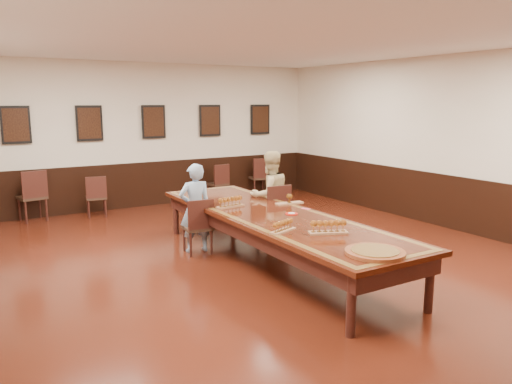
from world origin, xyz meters
TOP-DOWN VIEW (x-y plane):
  - floor at (0.00, 0.00)m, footprint 8.00×10.00m
  - ceiling at (0.00, 0.00)m, footprint 8.00×10.00m
  - wall_back at (0.00, 5.01)m, footprint 8.00×0.02m
  - wall_right at (4.01, 0.00)m, footprint 0.02×10.00m
  - chair_man at (-0.72, 1.09)m, footprint 0.46×0.49m
  - chair_woman at (0.71, 1.12)m, footprint 0.47×0.51m
  - spare_chair_a at (-2.64, 4.75)m, footprint 0.57×0.60m
  - spare_chair_b at (-1.46, 4.48)m, footprint 0.46×0.49m
  - spare_chair_c at (1.41, 4.62)m, footprint 0.47×0.51m
  - spare_chair_d at (2.65, 4.77)m, footprint 0.52×0.56m
  - person_man at (-0.71, 1.18)m, footprint 0.55×0.39m
  - person_woman at (0.72, 1.22)m, footprint 0.78×0.62m
  - pink_phone at (0.60, 0.04)m, footprint 0.11×0.15m
  - wainscoting at (0.00, 0.00)m, footprint 8.00×10.00m
  - conference_table at (0.00, 0.00)m, footprint 1.40×5.00m
  - posters at (0.00, 4.94)m, footprint 6.14×0.04m
  - flight_a at (-0.31, 0.74)m, footprint 0.47×0.20m
  - flight_b at (0.60, 0.47)m, footprint 0.46×0.18m
  - flight_c at (-0.44, -0.88)m, footprint 0.43×0.26m
  - flight_d at (-0.01, -1.24)m, footprint 0.50×0.33m
  - red_plate_grp at (0.22, -0.14)m, footprint 0.18×0.18m
  - carved_platter at (-0.12, -2.15)m, footprint 0.82×0.82m

SIDE VIEW (x-z plane):
  - floor at x=0.00m, z-range -0.02..0.00m
  - spare_chair_b at x=-1.46m, z-range 0.00..0.86m
  - chair_man at x=-0.72m, z-range 0.00..0.88m
  - spare_chair_c at x=1.41m, z-range 0.00..0.90m
  - spare_chair_d at x=2.65m, z-range 0.00..0.96m
  - chair_woman at x=0.71m, z-range 0.00..0.97m
  - wainscoting at x=0.00m, z-range 0.00..1.00m
  - spare_chair_a at x=-2.64m, z-range 0.00..1.03m
  - conference_table at x=0.00m, z-range 0.23..0.99m
  - person_man at x=-0.71m, z-range 0.00..1.41m
  - pink_phone at x=0.60m, z-range 0.75..0.76m
  - red_plate_grp at x=0.22m, z-range 0.75..0.77m
  - person_woman at x=0.72m, z-range 0.00..1.52m
  - carved_platter at x=-0.12m, z-range 0.75..0.80m
  - flight_c at x=-0.44m, z-range 0.74..0.90m
  - flight_b at x=0.60m, z-range 0.74..0.91m
  - flight_a at x=-0.31m, z-range 0.74..0.92m
  - flight_d at x=-0.01m, z-range 0.74..0.92m
  - wall_back at x=0.00m, z-range 0.00..3.20m
  - wall_right at x=4.01m, z-range 0.00..3.20m
  - posters at x=0.00m, z-range 1.53..2.27m
  - ceiling at x=0.00m, z-range 3.20..3.22m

